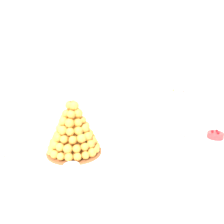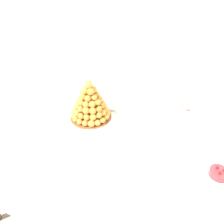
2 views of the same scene
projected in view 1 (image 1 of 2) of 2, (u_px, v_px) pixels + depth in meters
name	position (u px, v px, depth m)	size (l,w,h in m)	color
backdrop_wall	(53.00, 45.00, 1.69)	(4.80, 0.10, 2.50)	silver
buffet_table	(107.00, 176.00, 1.10)	(1.57, 0.94, 0.78)	brown
serving_tray	(82.00, 159.00, 1.04)	(0.62, 0.37, 0.02)	white
croquembouche	(73.00, 131.00, 1.07)	(0.25, 0.25, 0.28)	brown
dessert_cup_left	(29.00, 180.00, 0.83)	(0.05, 0.05, 0.06)	silver
dessert_cup_mid_left	(72.00, 171.00, 0.90)	(0.06, 0.06, 0.05)	silver
dessert_cup_centre	(110.00, 164.00, 0.95)	(0.06, 0.06, 0.05)	silver
dessert_cup_mid_right	(140.00, 154.00, 1.02)	(0.06, 0.06, 0.05)	silver
macaron_goblet	(180.00, 109.00, 1.21)	(0.12, 0.12, 0.27)	white
fruit_tart_plate	(215.00, 137.00, 1.26)	(0.17, 0.17, 0.05)	white
wine_glass	(59.00, 124.00, 1.13)	(0.07, 0.07, 0.16)	silver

